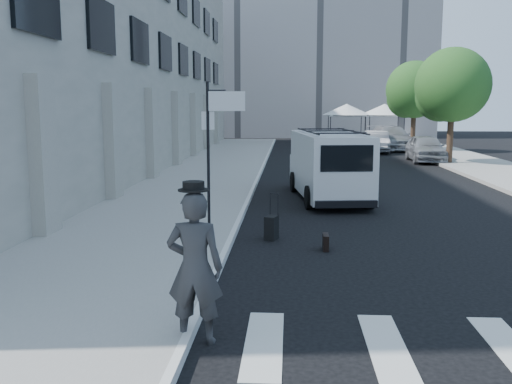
# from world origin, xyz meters

# --- Properties ---
(ground) EXTENTS (120.00, 120.00, 0.00)m
(ground) POSITION_xyz_m (0.00, 0.00, 0.00)
(ground) COLOR black
(ground) RESTS_ON ground
(sidewalk_left) EXTENTS (4.50, 48.00, 0.15)m
(sidewalk_left) POSITION_xyz_m (-4.25, 16.00, 0.07)
(sidewalk_left) COLOR gray
(sidewalk_left) RESTS_ON ground
(sidewalk_right) EXTENTS (4.00, 56.00, 0.15)m
(sidewalk_right) POSITION_xyz_m (9.00, 20.00, 0.07)
(sidewalk_right) COLOR gray
(sidewalk_right) RESTS_ON ground
(building_left) EXTENTS (10.00, 44.00, 12.00)m
(building_left) POSITION_xyz_m (-11.50, 18.00, 6.00)
(building_left) COLOR gray
(building_left) RESTS_ON ground
(building_far) EXTENTS (22.00, 12.00, 25.00)m
(building_far) POSITION_xyz_m (2.00, 50.00, 12.50)
(building_far) COLOR slate
(building_far) RESTS_ON ground
(sign_pole) EXTENTS (1.03, 0.07, 3.50)m
(sign_pole) POSITION_xyz_m (-2.36, 3.20, 2.65)
(sign_pole) COLOR black
(sign_pole) RESTS_ON sidewalk_left
(tree_near) EXTENTS (3.80, 3.83, 6.03)m
(tree_near) POSITION_xyz_m (7.50, 20.15, 3.97)
(tree_near) COLOR black
(tree_near) RESTS_ON ground
(tree_far) EXTENTS (3.80, 3.83, 6.03)m
(tree_far) POSITION_xyz_m (7.50, 29.15, 3.97)
(tree_far) COLOR black
(tree_far) RESTS_ON ground
(tent_left) EXTENTS (4.00, 4.00, 3.20)m
(tent_left) POSITION_xyz_m (4.00, 38.00, 2.71)
(tent_left) COLOR black
(tent_left) RESTS_ON ground
(tent_right) EXTENTS (4.00, 4.00, 3.20)m
(tent_right) POSITION_xyz_m (7.20, 38.50, 2.71)
(tent_right) COLOR black
(tent_right) RESTS_ON ground
(businessman) EXTENTS (0.76, 0.51, 2.03)m
(businessman) POSITION_xyz_m (-1.90, -3.00, 1.02)
(businessman) COLOR #303032
(businessman) RESTS_ON ground
(briefcase) EXTENTS (0.12, 0.44, 0.34)m
(briefcase) POSITION_xyz_m (0.12, 2.00, 0.17)
(briefcase) COLOR black
(briefcase) RESTS_ON ground
(suitcase) EXTENTS (0.35, 0.44, 1.08)m
(suitcase) POSITION_xyz_m (-1.09, 2.89, 0.29)
(suitcase) COLOR black
(suitcase) RESTS_ON ground
(cargo_van) EXTENTS (2.58, 5.96, 2.19)m
(cargo_van) POSITION_xyz_m (0.60, 8.88, 1.14)
(cargo_van) COLOR silver
(cargo_van) RESTS_ON ground
(parked_car_a) EXTENTS (2.01, 4.52, 1.51)m
(parked_car_a) POSITION_xyz_m (6.80, 21.76, 0.76)
(parked_car_a) COLOR gray
(parked_car_a) RESTS_ON ground
(parked_car_b) EXTENTS (1.90, 4.47, 1.43)m
(parked_car_b) POSITION_xyz_m (5.00, 27.80, 0.72)
(parked_car_b) COLOR slate
(parked_car_b) RESTS_ON ground
(parked_car_c) EXTENTS (3.02, 5.99, 1.67)m
(parked_car_c) POSITION_xyz_m (6.37, 30.28, 0.83)
(parked_car_c) COLOR #9C9FA4
(parked_car_c) RESTS_ON ground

